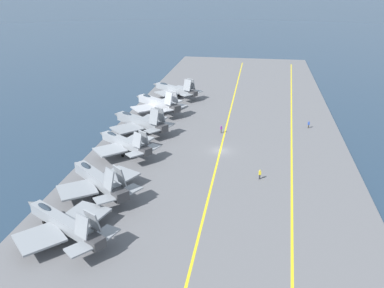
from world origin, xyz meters
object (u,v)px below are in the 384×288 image
Objects in this scene: parked_jet_nearest at (63,223)px; crew_purple_vest at (221,129)px; parked_jet_fourth at (139,121)px; crew_yellow_vest at (260,174)px; crew_blue_vest at (309,124)px; parked_jet_third at (124,143)px; parked_jet_second at (98,179)px; parked_jet_sixth at (175,89)px; parked_jet_fifth at (157,103)px.

parked_jet_nearest is 45.50m from crew_purple_vest.
parked_jet_fourth is 32.96m from crew_yellow_vest.
crew_blue_vest is (8.23, -37.56, -1.40)m from parked_jet_fourth.
parked_jet_nearest is at bearing 143.38° from crew_blue_vest.
parked_jet_third is (27.66, 0.73, 0.16)m from parked_jet_nearest.
parked_jet_sixth is at bearing -0.65° from parked_jet_second.
parked_jet_sixth is 9.46× the size of crew_blue_vest.
parked_jet_nearest is at bearing 179.86° from parked_jet_second.
crew_blue_vest is at bearing -77.64° from parked_jet_fourth.
parked_jet_second is at bearing -177.20° from parked_jet_third.
parked_jet_sixth reaches higher than crew_yellow_vest.
parked_jet_second is 51.40m from crew_blue_vest.
parked_jet_sixth is (41.71, -1.41, -0.19)m from parked_jet_third.
parked_jet_third is at bearing 119.66° from crew_blue_vest.
parked_jet_third is 26.95m from crew_yellow_vest.
crew_yellow_vest is at bearing -152.77° from parked_jet_sixth.
parked_jet_second is 0.96× the size of parked_jet_fifth.
parked_jet_fifth reaches higher than crew_yellow_vest.
crew_purple_vest is (1.83, -18.12, -1.37)m from parked_jet_fourth.
parked_jet_second is at bearing -177.17° from parked_jet_fourth.
crew_blue_vest is 0.97× the size of crew_purple_vest.
parked_jet_second is at bearing 179.35° from parked_jet_sixth.
parked_jet_fourth is 9.06× the size of crew_yellow_vest.
parked_jet_nearest is 1.07× the size of parked_jet_second.
parked_jet_fourth reaches higher than crew_purple_vest.
parked_jet_second is 27.02m from crew_yellow_vest.
parked_jet_nearest is 33.19m from crew_yellow_vest.
parked_jet_fourth reaches higher than parked_jet_third.
parked_jet_third is 8.22× the size of crew_yellow_vest.
parked_jet_fourth is at bearing 177.74° from parked_jet_fifth.
parked_jet_third is 12.81m from parked_jet_fourth.
parked_jet_second is 8.55× the size of crew_blue_vest.
parked_jet_second is at bearing 150.95° from crew_purple_vest.
parked_jet_fifth is at bearing 174.28° from parked_jet_sixth.
parked_jet_sixth is at bearing -0.56° from parked_jet_nearest.
parked_jet_fifth is at bearing 55.40° from crew_purple_vest.
parked_jet_third is (15.47, 0.76, -0.03)m from parked_jet_second.
crew_blue_vest is (48.68, -36.19, -1.36)m from parked_jet_nearest.
parked_jet_sixth is (28.92, -2.05, -0.08)m from parked_jet_fourth.
parked_jet_fifth is 8.91× the size of crew_blue_vest.
parked_jet_fourth reaches higher than parked_jet_fifth.
parked_jet_nearest is at bearing 179.44° from parked_jet_sixth.
parked_jet_fourth is 1.04× the size of parked_jet_fifth.
crew_blue_vest is at bearing -44.73° from parked_jet_second.
parked_jet_fifth reaches higher than parked_jet_third.
parked_jet_fifth is 42.27m from crew_yellow_vest.
parked_jet_sixth is 31.52m from crew_purple_vest.
parked_jet_nearest is at bearing -178.49° from parked_jet_third.
parked_jet_sixth is (69.37, -0.68, -0.04)m from parked_jet_nearest.
parked_jet_sixth is 41.12m from crew_blue_vest.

